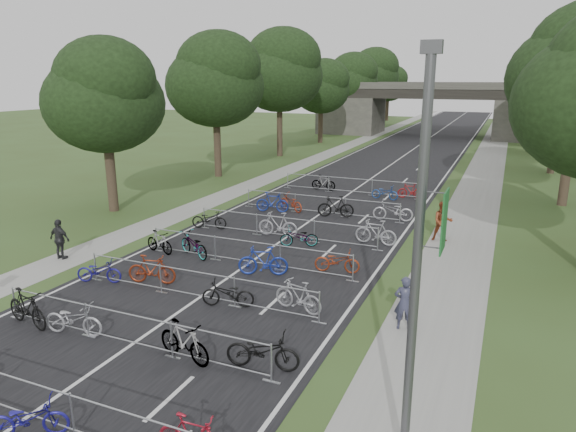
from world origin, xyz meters
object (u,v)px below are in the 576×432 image
Objects in this scene: pedestrian_a at (404,303)px; pedestrian_b at (443,222)px; overpass_bridge at (435,109)px; pedestrian_c at (60,239)px; lamppost at (418,268)px; bike_2 at (28,419)px.

pedestrian_a is 9.74m from pedestrian_b.
pedestrian_c is (-7.73, -56.53, -2.65)m from overpass_bridge.
bike_2 is (-7.71, -2.37, -3.83)m from lamppost.
pedestrian_b is at bearing -148.19° from pedestrian_c.
pedestrian_c is (-16.06, 6.47, -3.39)m from lamppost.
pedestrian_a is at bearing 101.38° from lamppost.
pedestrian_a is (-1.18, 5.88, -3.41)m from lamppost.
pedestrian_a is at bearing -69.49° from bike_2.
lamppost reaches higher than overpass_bridge.
bike_2 is 19.13m from pedestrian_b.
lamppost reaches higher than pedestrian_b.
pedestrian_a is 14.89m from pedestrian_c.
pedestrian_c reaches higher than pedestrian_a.
overpass_bridge is 17.45× the size of pedestrian_c.
overpass_bridge is at bearing -30.61° from bike_2.
pedestrian_b is at bearing 94.55° from lamppost.
lamppost is at bearing -104.05° from bike_2.
lamppost reaches higher than pedestrian_c.
bike_2 is 0.99× the size of pedestrian_a.
pedestrian_c is at bearing 158.05° from lamppost.
pedestrian_c is at bearing -97.79° from overpass_bridge.
overpass_bridge is 16.07× the size of pedestrian_b.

